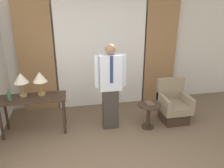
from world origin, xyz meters
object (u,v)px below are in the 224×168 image
(table_lamp_left, at_px, (21,79))
(armchair, at_px, (173,106))
(side_table, at_px, (149,112))
(book, at_px, (150,103))
(table_lamp_right, at_px, (40,78))
(desk, at_px, (33,103))
(bottle_near_edge, at_px, (9,96))
(person, at_px, (110,84))

(table_lamp_left, xyz_separation_m, armchair, (3.01, -0.19, -0.75))
(side_table, xyz_separation_m, book, (0.02, 0.00, 0.18))
(table_lamp_right, xyz_separation_m, book, (2.06, -0.38, -0.54))
(table_lamp_left, relative_size, table_lamp_right, 1.00)
(desk, bearing_deg, bottle_near_edge, -167.78)
(desk, distance_m, person, 1.51)
(table_lamp_left, relative_size, book, 2.29)
(table_lamp_left, xyz_separation_m, table_lamp_right, (0.33, 0.00, 0.00))
(book, bearing_deg, bottle_near_edge, 175.52)
(table_lamp_right, bearing_deg, table_lamp_left, 180.00)
(desk, distance_m, side_table, 2.25)
(person, bearing_deg, book, -11.60)
(desk, xyz_separation_m, bottle_near_edge, (-0.37, -0.08, 0.20))
(table_lamp_right, distance_m, book, 2.16)
(bottle_near_edge, relative_size, person, 0.12)
(desk, bearing_deg, armchair, -1.98)
(bottle_near_edge, bearing_deg, desk, 12.22)
(armchair, bearing_deg, desk, 178.02)
(armchair, height_order, book, armchair)
(table_lamp_left, height_order, table_lamp_right, same)
(desk, height_order, armchair, armchair)
(table_lamp_right, relative_size, bottle_near_edge, 2.21)
(person, distance_m, book, 0.87)
(table_lamp_right, bearing_deg, book, -10.34)
(table_lamp_left, relative_size, armchair, 0.52)
(bottle_near_edge, bearing_deg, side_table, -4.61)
(table_lamp_left, xyz_separation_m, person, (1.64, -0.22, -0.14))
(desk, relative_size, armchair, 1.39)
(bottle_near_edge, relative_size, book, 1.04)
(desk, xyz_separation_m, table_lamp_right, (0.17, 0.09, 0.46))
(armchair, bearing_deg, table_lamp_left, 176.38)
(side_table, bearing_deg, table_lamp_left, 170.91)
(armchair, bearing_deg, book, -163.08)
(person, xyz_separation_m, side_table, (0.74, -0.16, -0.58))
(desk, bearing_deg, side_table, -7.43)
(desk, xyz_separation_m, person, (1.47, -0.13, 0.32))
(armchair, xyz_separation_m, side_table, (-0.63, -0.19, 0.03))
(table_lamp_right, height_order, bottle_near_edge, table_lamp_right)
(table_lamp_right, relative_size, person, 0.27)
(table_lamp_right, xyz_separation_m, person, (1.30, -0.22, -0.14))
(table_lamp_right, xyz_separation_m, armchair, (2.67, -0.19, -0.75))
(desk, relative_size, bottle_near_edge, 5.87)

